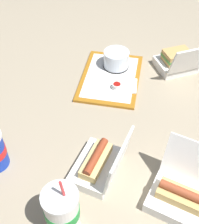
# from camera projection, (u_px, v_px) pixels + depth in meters

# --- Properties ---
(ground_plane) EXTENTS (3.20, 3.20, 0.00)m
(ground_plane) POSITION_uv_depth(u_px,v_px,m) (112.00, 122.00, 1.24)
(ground_plane) COLOR gray
(food_tray) EXTENTS (0.42, 0.34, 0.01)m
(food_tray) POSITION_uv_depth(u_px,v_px,m) (111.00, 78.00, 1.43)
(food_tray) COLOR #A56619
(food_tray) RESTS_ON ground_plane
(cake_container) EXTENTS (0.12, 0.12, 0.08)m
(cake_container) POSITION_uv_depth(u_px,v_px,m) (116.00, 60.00, 1.45)
(cake_container) COLOR black
(cake_container) RESTS_ON food_tray
(ketchup_cup) EXTENTS (0.04, 0.04, 0.02)m
(ketchup_cup) POSITION_uv_depth(u_px,v_px,m) (117.00, 86.00, 1.35)
(ketchup_cup) COLOR white
(ketchup_cup) RESTS_ON food_tray
(napkin_stack) EXTENTS (0.12, 0.12, 0.00)m
(napkin_stack) POSITION_uv_depth(u_px,v_px,m) (125.00, 85.00, 1.38)
(napkin_stack) COLOR white
(napkin_stack) RESTS_ON food_tray
(plastic_fork) EXTENTS (0.11, 0.05, 0.00)m
(plastic_fork) POSITION_uv_depth(u_px,v_px,m) (94.00, 80.00, 1.40)
(plastic_fork) COLOR white
(plastic_fork) RESTS_ON food_tray
(clamshell_hotdog_center) EXTENTS (0.20, 0.16, 0.17)m
(clamshell_hotdog_center) POSITION_uv_depth(u_px,v_px,m) (99.00, 164.00, 1.05)
(clamshell_hotdog_center) COLOR white
(clamshell_hotdog_center) RESTS_ON ground_plane
(clamshell_sandwich_front) EXTENTS (0.26, 0.26, 0.18)m
(clamshell_sandwich_front) POSITION_uv_depth(u_px,v_px,m) (177.00, 61.00, 1.45)
(clamshell_sandwich_front) COLOR white
(clamshell_sandwich_front) RESTS_ON ground_plane
(clamshell_hotdog_back) EXTENTS (0.21, 0.21, 0.18)m
(clamshell_hotdog_back) POSITION_uv_depth(u_px,v_px,m) (182.00, 196.00, 0.97)
(clamshell_hotdog_back) COLOR white
(clamshell_hotdog_back) RESTS_ON ground_plane
(soda_cup_left) EXTENTS (0.10, 0.10, 0.23)m
(soda_cup_left) POSITION_uv_depth(u_px,v_px,m) (62.00, 211.00, 0.88)
(soda_cup_left) COLOR white
(soda_cup_left) RESTS_ON ground_plane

